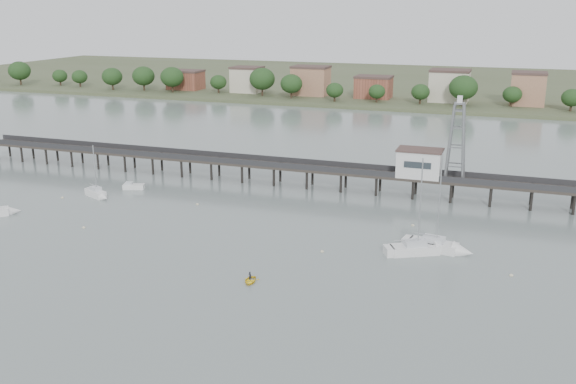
% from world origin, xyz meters
% --- Properties ---
extents(ground_plane, '(500.00, 500.00, 0.00)m').
position_xyz_m(ground_plane, '(0.00, 0.00, 0.00)').
color(ground_plane, slate).
rests_on(ground_plane, ground).
extents(pier, '(150.00, 5.00, 5.50)m').
position_xyz_m(pier, '(0.00, 60.00, 3.79)').
color(pier, '#2D2823').
rests_on(pier, ground).
extents(pier_building, '(8.40, 5.40, 5.30)m').
position_xyz_m(pier_building, '(25.00, 60.00, 6.67)').
color(pier_building, silver).
rests_on(pier_building, ground).
extents(lattice_tower, '(3.20, 3.20, 15.50)m').
position_xyz_m(lattice_tower, '(31.50, 60.00, 11.10)').
color(lattice_tower, slate).
rests_on(lattice_tower, ground).
extents(sailboat_c, '(9.48, 6.74, 15.24)m').
position_xyz_m(sailboat_c, '(30.30, 31.31, 0.63)').
color(sailboat_c, white).
rests_on(sailboat_c, ground).
extents(sailboat_d, '(9.84, 4.27, 15.59)m').
position_xyz_m(sailboat_d, '(32.90, 32.81, 0.63)').
color(sailboat_d, white).
rests_on(sailboat_d, ground).
extents(sailboat_b, '(6.44, 4.31, 10.54)m').
position_xyz_m(sailboat_b, '(-31.90, 39.33, 0.66)').
color(sailboat_b, white).
rests_on(sailboat_b, ground).
extents(white_tender, '(4.43, 2.92, 1.59)m').
position_xyz_m(white_tender, '(-29.08, 46.83, 0.49)').
color(white_tender, white).
rests_on(white_tender, ground).
extents(yellow_dinghy, '(2.11, 0.88, 2.87)m').
position_xyz_m(yellow_dinghy, '(10.03, 13.28, 0.00)').
color(yellow_dinghy, yellow).
rests_on(yellow_dinghy, ground).
extents(dinghy_occupant, '(0.76, 1.29, 0.29)m').
position_xyz_m(dinghy_occupant, '(10.03, 13.28, 0.00)').
color(dinghy_occupant, black).
rests_on(dinghy_occupant, ground).
extents(mooring_buoys, '(81.29, 19.57, 0.39)m').
position_xyz_m(mooring_buoys, '(1.80, 33.15, 0.08)').
color(mooring_buoys, beige).
rests_on(mooring_buoys, ground).
extents(far_shore, '(500.00, 170.00, 10.40)m').
position_xyz_m(far_shore, '(0.36, 239.58, 0.95)').
color(far_shore, '#475133').
rests_on(far_shore, ground).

